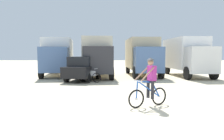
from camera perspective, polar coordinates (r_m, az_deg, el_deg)
ground_plane at (r=7.42m, az=-3.84°, el=-11.08°), size 120.00×120.00×0.00m
box_truck_white_box at (r=20.77m, az=-13.70°, el=3.84°), size 3.14×6.98×3.35m
box_truck_cream_rv at (r=19.02m, az=-4.07°, el=3.93°), size 3.09×6.97×3.35m
box_truck_tan_camper at (r=20.15m, az=7.86°, el=3.91°), size 2.67×6.85×3.35m
box_truck_avon_van at (r=20.45m, az=18.86°, el=3.73°), size 2.78×6.88×3.35m
sedan_parked at (r=16.42m, az=-7.43°, el=0.40°), size 2.55×4.46×1.76m
cyclist_orange_shirt at (r=8.28m, az=9.75°, el=-3.56°), size 1.55×0.90×1.82m
bicycle_spare at (r=15.27m, az=-5.71°, el=-1.69°), size 1.64×0.74×0.97m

